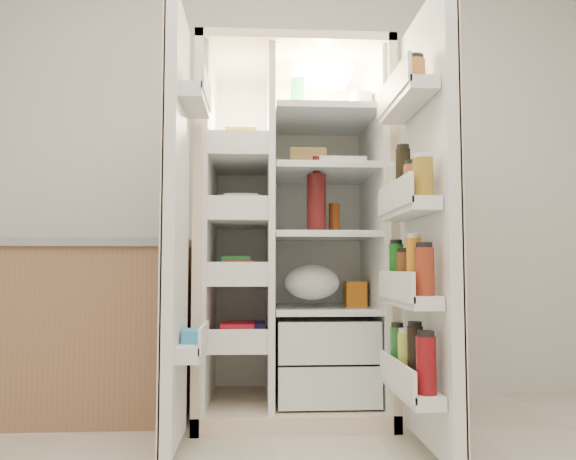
{
  "coord_description": "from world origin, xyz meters",
  "views": [
    {
      "loc": [
        -0.07,
        -1.14,
        0.72
      ],
      "look_at": [
        0.06,
        1.25,
        0.89
      ],
      "focal_mm": 34.0,
      "sensor_mm": 36.0,
      "label": 1
    }
  ],
  "objects": [
    {
      "name": "wall_back",
      "position": [
        0.0,
        2.0,
        1.35
      ],
      "size": [
        4.0,
        0.02,
        2.7
      ],
      "primitive_type": "cube",
      "color": "beige",
      "rests_on": "floor"
    },
    {
      "name": "kitchen_counter",
      "position": [
        -0.99,
        1.66,
        0.43
      ],
      "size": [
        1.18,
        0.63,
        0.86
      ],
      "color": "#8A6245",
      "rests_on": "floor"
    },
    {
      "name": "refrigerator",
      "position": [
        0.12,
        1.65,
        0.74
      ],
      "size": [
        0.92,
        0.7,
        1.8
      ],
      "color": "beige",
      "rests_on": "floor"
    },
    {
      "name": "fridge_door",
      "position": [
        0.59,
        0.96,
        0.87
      ],
      "size": [
        0.17,
        0.58,
        1.72
      ],
      "color": "white",
      "rests_on": "floor"
    },
    {
      "name": "freezer_door",
      "position": [
        -0.39,
        1.05,
        0.89
      ],
      "size": [
        0.15,
        0.4,
        1.72
      ],
      "color": "white",
      "rests_on": "floor"
    }
  ]
}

